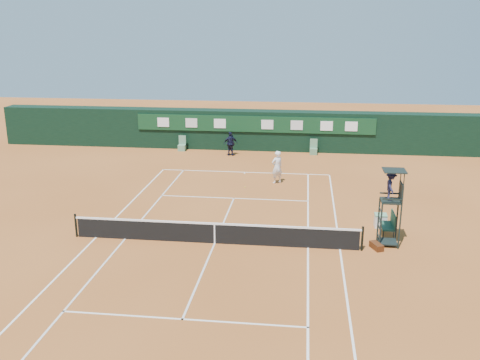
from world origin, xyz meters
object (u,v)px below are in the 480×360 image
cooler (380,220)px  player (277,167)px  tennis_net (215,233)px  player_bench (390,223)px  umpire_chair (391,192)px

cooler → player: bearing=128.4°
tennis_net → player_bench: size_ratio=10.75×
cooler → player: size_ratio=0.32×
tennis_net → umpire_chair: umpire_chair is taller
player_bench → cooler: (-0.27, 1.03, -0.27)m
player_bench → cooler: bearing=104.6°
umpire_chair → cooler: size_ratio=5.30×
tennis_net → cooler: size_ratio=20.00×
tennis_net → player_bench: bearing=13.8°
tennis_net → player: size_ratio=6.41×
tennis_net → cooler: (7.55, 2.95, -0.18)m
player_bench → player: 9.59m
player_bench → cooler: player_bench is taller
player → cooler: bearing=93.0°
player_bench → cooler: 1.10m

